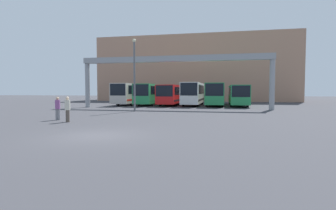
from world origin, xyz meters
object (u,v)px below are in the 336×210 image
at_px(bus_slot_1, 151,93).
at_px(lamp_post, 134,72).
at_px(bus_slot_2, 172,94).
at_px(bus_slot_3, 193,93).
at_px(bus_slot_5, 238,94).
at_px(pedestrian_far_center, 67,109).
at_px(pedestrian_mid_right, 58,108).
at_px(bus_slot_0, 132,93).
at_px(bus_slot_4, 215,93).

relative_size(bus_slot_1, lamp_post, 1.44).
xyz_separation_m(bus_slot_1, bus_slot_2, (3.29, 0.10, -0.08)).
relative_size(bus_slot_2, bus_slot_3, 0.98).
xyz_separation_m(bus_slot_2, bus_slot_5, (9.88, 0.54, -0.04)).
bearing_deg(bus_slot_3, pedestrian_far_center, -105.08).
bearing_deg(pedestrian_mid_right, bus_slot_0, 86.45).
distance_m(bus_slot_0, pedestrian_mid_right, 22.77).
distance_m(bus_slot_5, pedestrian_far_center, 27.01).
distance_m(pedestrian_far_center, lamp_post, 10.63).
relative_size(bus_slot_3, pedestrian_mid_right, 6.65).
xyz_separation_m(bus_slot_3, bus_slot_4, (3.29, -0.03, -0.06)).
xyz_separation_m(bus_slot_1, bus_slot_3, (6.59, 0.23, 0.10)).
distance_m(bus_slot_1, pedestrian_mid_right, 22.11).
bearing_deg(bus_slot_1, lamp_post, -82.26).
bearing_deg(bus_slot_4, bus_slot_1, -178.84).
xyz_separation_m(bus_slot_1, pedestrian_mid_right, (-1.18, -22.06, -0.91)).
distance_m(bus_slot_5, pedestrian_mid_right, 26.87).
xyz_separation_m(bus_slot_2, pedestrian_mid_right, (-4.48, -22.16, -0.83)).
relative_size(bus_slot_4, pedestrian_mid_right, 6.62).
xyz_separation_m(pedestrian_mid_right, lamp_post, (2.96, 8.98, 3.26)).
relative_size(bus_slot_4, lamp_post, 1.50).
height_order(bus_slot_5, pedestrian_far_center, bus_slot_5).
bearing_deg(bus_slot_5, bus_slot_2, -176.88).
relative_size(bus_slot_2, pedestrian_mid_right, 6.51).
bearing_deg(bus_slot_0, bus_slot_2, -4.24).
relative_size(bus_slot_4, pedestrian_far_center, 6.42).
distance_m(bus_slot_4, lamp_post, 15.72).
bearing_deg(pedestrian_mid_right, bus_slot_4, 54.69).
bearing_deg(bus_slot_5, bus_slot_0, -179.82).
distance_m(bus_slot_1, pedestrian_far_center, 23.11).
distance_m(bus_slot_0, bus_slot_4, 13.18).
height_order(bus_slot_4, pedestrian_far_center, bus_slot_4).
bearing_deg(bus_slot_3, bus_slot_0, 177.88).
height_order(bus_slot_3, lamp_post, lamp_post).
relative_size(bus_slot_2, pedestrian_far_center, 6.31).
relative_size(bus_slot_3, pedestrian_far_center, 6.45).
bearing_deg(bus_slot_3, bus_slot_1, -178.02).
height_order(bus_slot_1, pedestrian_mid_right, bus_slot_1).
distance_m(bus_slot_0, bus_slot_1, 3.35).
xyz_separation_m(bus_slot_2, lamp_post, (-1.52, -13.18, 2.43)).
distance_m(bus_slot_4, bus_slot_5, 3.33).
xyz_separation_m(pedestrian_far_center, lamp_post, (1.48, 10.02, 3.23)).
bearing_deg(bus_slot_2, bus_slot_5, 3.12).
height_order(bus_slot_0, bus_slot_2, bus_slot_0).
height_order(pedestrian_mid_right, lamp_post, lamp_post).
bearing_deg(bus_slot_2, lamp_post, -96.56).
xyz_separation_m(bus_slot_0, bus_slot_2, (6.59, -0.49, -0.14)).
height_order(bus_slot_2, pedestrian_far_center, bus_slot_2).
bearing_deg(bus_slot_5, bus_slot_3, -176.38).
relative_size(pedestrian_mid_right, lamp_post, 0.23).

